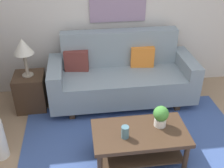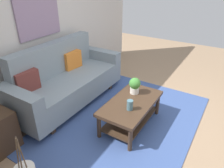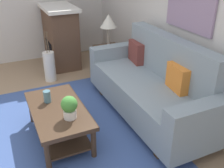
# 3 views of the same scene
# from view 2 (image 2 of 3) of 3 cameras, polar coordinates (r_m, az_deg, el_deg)

# --- Properties ---
(ground_plane) EXTENTS (9.73, 9.73, 0.00)m
(ground_plane) POSITION_cam_2_polar(r_m,az_deg,el_deg) (3.30, 10.81, -12.87)
(ground_plane) COLOR #9E7F60
(wall_back) EXTENTS (5.73, 0.10, 2.70)m
(wall_back) POSITION_cam_2_polar(r_m,az_deg,el_deg) (3.89, -19.68, 14.97)
(wall_back) COLOR silver
(wall_back) RESTS_ON ground_plane
(area_rug) EXTENTS (2.90, 2.11, 0.01)m
(area_rug) POSITION_cam_2_polar(r_m,az_deg,el_deg) (3.44, 3.01, -10.10)
(area_rug) COLOR #3D5693
(area_rug) RESTS_ON ground_plane
(couch) EXTENTS (2.19, 0.84, 1.08)m
(couch) POSITION_cam_2_polar(r_m,az_deg,el_deg) (3.81, -12.28, 0.92)
(couch) COLOR gray
(couch) RESTS_ON ground_plane
(throw_pillow_maroon) EXTENTS (0.37, 0.17, 0.32)m
(throw_pillow_maroon) POSITION_cam_2_polar(r_m,az_deg,el_deg) (3.41, -22.02, 0.66)
(throw_pillow_maroon) COLOR brown
(throw_pillow_maroon) RESTS_ON couch
(throw_pillow_orange) EXTENTS (0.37, 0.16, 0.32)m
(throw_pillow_orange) POSITION_cam_2_polar(r_m,az_deg,el_deg) (4.02, -10.66, 6.42)
(throw_pillow_orange) COLOR orange
(throw_pillow_orange) RESTS_ON couch
(coffee_table) EXTENTS (1.10, 0.60, 0.43)m
(coffee_table) POSITION_cam_2_polar(r_m,az_deg,el_deg) (3.21, 5.13, -6.54)
(coffee_table) COLOR #422D1E
(coffee_table) RESTS_ON ground_plane
(tabletop_vase) EXTENTS (0.09, 0.09, 0.15)m
(tabletop_vase) POSITION_cam_2_polar(r_m,az_deg,el_deg) (2.94, 4.88, -5.71)
(tabletop_vase) COLOR slate
(tabletop_vase) RESTS_ON coffee_table
(potted_plant_tabletop) EXTENTS (0.18, 0.18, 0.26)m
(potted_plant_tabletop) POSITION_cam_2_polar(r_m,az_deg,el_deg) (3.30, 6.20, -0.30)
(potted_plant_tabletop) COLOR white
(potted_plant_tabletop) RESTS_ON coffee_table
(floor_vase_branch_a) EXTENTS (0.01, 0.05, 0.36)m
(floor_vase_branch_a) POSITION_cam_2_polar(r_m,az_deg,el_deg) (2.14, -23.38, -16.78)
(floor_vase_branch_a) COLOR brown
(floor_vase_branch_a) RESTS_ON floor_vase
(floor_vase_branch_b) EXTENTS (0.04, 0.04, 0.36)m
(floor_vase_branch_b) POSITION_cam_2_polar(r_m,az_deg,el_deg) (2.14, -24.32, -16.99)
(floor_vase_branch_b) COLOR brown
(floor_vase_branch_b) RESTS_ON floor_vase
(floor_vase_branch_c) EXTENTS (0.04, 0.03, 0.36)m
(floor_vase_branch_c) POSITION_cam_2_polar(r_m,az_deg,el_deg) (2.12, -23.74, -17.42)
(floor_vase_branch_c) COLOR brown
(floor_vase_branch_c) RESTS_ON floor_vase
(framed_painting) EXTENTS (0.86, 0.03, 0.72)m
(framed_painting) POSITION_cam_2_polar(r_m,az_deg,el_deg) (3.81, -19.38, 17.25)
(framed_painting) COLOR gray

